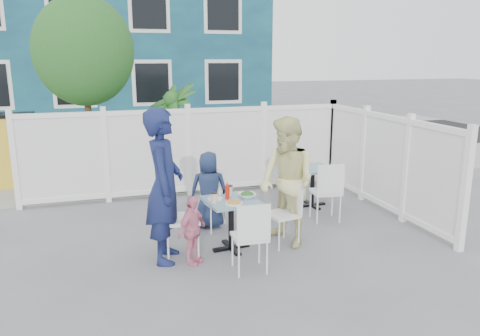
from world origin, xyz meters
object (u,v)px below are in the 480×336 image
object	(u,v)px
main_table	(231,211)
chair_right	(287,208)
toddler	(192,230)
chair_left	(174,212)
boy	(209,190)
chair_back	(216,195)
utility_cabinet	(15,152)
spare_table	(313,176)
woman	(287,182)
man	(164,186)
chair_near	(251,232)

from	to	relation	value
main_table	chair_right	xyz separation A→B (m)	(0.77, -0.03, -0.03)
main_table	toddler	size ratio (longest dim) A/B	0.84
chair_left	boy	world-z (taller)	boy
chair_back	boy	xyz separation A→B (m)	(-0.10, 0.05, 0.07)
utility_cabinet	toddler	distance (m)	5.24
utility_cabinet	chair_left	distance (m)	4.91
utility_cabinet	spare_table	distance (m)	5.78
woman	boy	world-z (taller)	woman
chair_left	chair_right	distance (m)	1.52
chair_left	man	bearing A→B (deg)	-58.91
chair_back	toddler	bearing A→B (deg)	56.28
boy	toddler	xyz separation A→B (m)	(-0.50, -1.20, -0.14)
main_table	chair_near	size ratio (longest dim) A/B	0.83
boy	chair_left	bearing A→B (deg)	64.91
chair_left	man	size ratio (longest dim) A/B	0.53
main_table	boy	size ratio (longest dim) A/B	0.63
chair_left	chair_right	bearing A→B (deg)	95.46
chair_right	boy	bearing A→B (deg)	29.33
chair_back	boy	size ratio (longest dim) A/B	0.76
chair_right	chair_near	distance (m)	1.03
chair_near	boy	xyz separation A→B (m)	(-0.11, 1.66, 0.07)
main_table	man	size ratio (longest dim) A/B	0.38
toddler	chair_back	bearing A→B (deg)	20.51
chair_right	toddler	bearing A→B (deg)	87.91
spare_table	chair_back	bearing A→B (deg)	-164.37
woman	boy	size ratio (longest dim) A/B	1.51
spare_table	chair_near	size ratio (longest dim) A/B	0.78
utility_cabinet	main_table	xyz separation A→B (m)	(3.18, -4.25, -0.16)
chair_left	chair_near	size ratio (longest dim) A/B	1.17
toddler	woman	bearing A→B (deg)	-31.56
chair_back	man	size ratio (longest dim) A/B	0.45
woman	boy	xyz separation A→B (m)	(-0.85, 0.95, -0.30)
chair_right	chair_near	size ratio (longest dim) A/B	1.00
chair_left	woman	bearing A→B (deg)	95.30
main_table	spare_table	world-z (taller)	main_table
chair_near	main_table	bearing A→B (deg)	95.08
spare_table	man	bearing A→B (deg)	-152.04
main_table	toddler	xyz separation A→B (m)	(-0.58, -0.29, -0.10)
utility_cabinet	chair_near	bearing A→B (deg)	-58.21
utility_cabinet	chair_left	world-z (taller)	utility_cabinet
chair_back	chair_right	bearing A→B (deg)	124.04
chair_right	woman	xyz separation A→B (m)	(-0.00, -0.00, 0.36)
main_table	boy	world-z (taller)	boy
chair_left	woman	distance (m)	1.54
spare_table	chair_back	xyz separation A→B (m)	(-1.82, -0.51, -0.02)
spare_table	chair_near	xyz separation A→B (m)	(-1.81, -2.12, -0.02)
chair_right	toddler	distance (m)	1.38
utility_cabinet	toddler	bearing A→B (deg)	-61.08
woman	boy	distance (m)	1.31
utility_cabinet	chair_left	bearing A→B (deg)	-61.19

